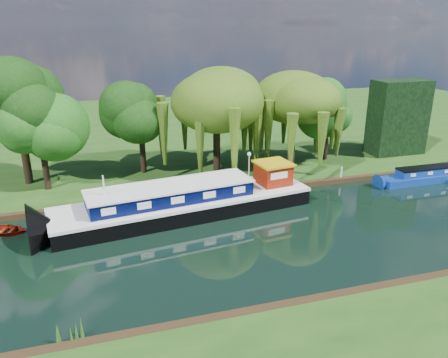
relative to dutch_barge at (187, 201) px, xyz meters
name	(u,v)px	position (x,y,z in m)	size (l,w,h in m)	color
ground	(292,232)	(6.47, -5.30, -1.06)	(120.00, 120.00, 0.00)	black
far_bank	(189,127)	(6.47, 28.70, -0.83)	(120.00, 52.00, 0.45)	#1B3F11
dutch_barge	(187,201)	(0.00, 0.00, 0.00)	(20.63, 7.12, 4.26)	black
narrowboat	(433,175)	(23.90, 0.76, -0.50)	(10.79, 1.86, 1.57)	navy
red_dinghy	(6,233)	(-13.20, 0.47, -1.06)	(2.27, 3.17, 0.66)	maroon
willow_left	(216,101)	(4.83, 8.56, 6.21)	(7.83, 7.83, 9.39)	black
willow_right	(293,106)	(11.95, 6.84, 5.63)	(7.02, 7.02, 8.55)	black
tree_far_left	(40,129)	(-10.79, 7.83, 4.77)	(4.87, 4.87, 7.85)	black
tree_far_back	(17,106)	(-12.54, 9.93, 6.37)	(5.96, 5.96, 10.02)	black
tree_far_mid	(140,116)	(-2.17, 9.99, 4.94)	(4.91, 4.91, 8.03)	black
tree_far_right	(328,112)	(16.87, 8.78, 4.46)	(4.49, 4.49, 7.35)	black
conifer_hedge	(398,117)	(25.47, 8.70, 3.39)	(6.00, 3.00, 8.00)	black
lamppost	(249,158)	(6.97, 5.20, 1.36)	(0.36, 0.36, 2.56)	silver
mooring_posts	(246,182)	(5.97, 3.10, -0.11)	(19.16, 0.16, 1.00)	silver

